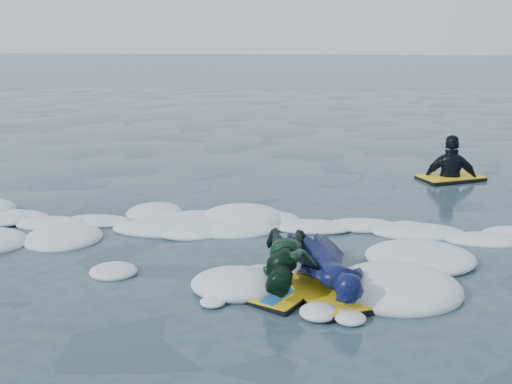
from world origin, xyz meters
TOP-DOWN VIEW (x-y plane):
  - ground at (0.00, 0.00)m, footprint 120.00×120.00m
  - foam_band at (0.00, 1.03)m, footprint 12.00×3.10m
  - prone_woman_unit at (0.87, -0.29)m, footprint 1.05×1.73m
  - prone_child_unit at (0.50, -0.35)m, footprint 0.80×1.34m
  - waiting_rider_unit at (2.99, 4.65)m, footprint 1.24×1.01m

SIDE VIEW (x-z plane):
  - waiting_rider_unit at x=2.99m, z-range -0.84..0.79m
  - ground at x=0.00m, z-range 0.00..0.00m
  - foam_band at x=0.00m, z-range -0.15..0.15m
  - prone_woman_unit at x=0.87m, z-range 0.01..0.43m
  - prone_child_unit at x=0.50m, z-range 0.01..0.51m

